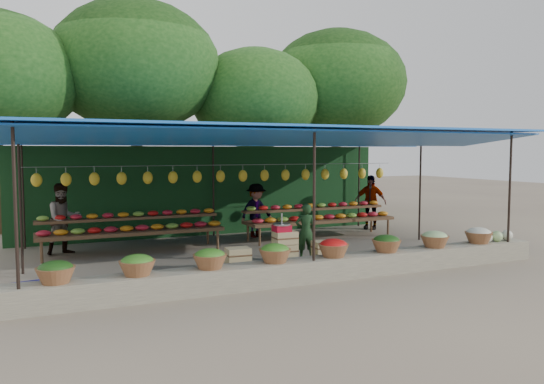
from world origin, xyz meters
name	(u,v)px	position (x,y,z in m)	size (l,w,h in m)	color
ground	(253,254)	(0.00, 0.00, 0.00)	(60.00, 60.00, 0.00)	#695A4D
stone_curb	(310,270)	(0.00, -2.75, 0.20)	(10.60, 0.55, 0.40)	#656051
stall_canopy	(252,137)	(0.00, 0.06, 2.68)	(10.80, 6.60, 2.82)	black
produce_baskets	(305,251)	(-0.10, -2.75, 0.56)	(8.98, 0.58, 0.34)	brown
netting_backdrop	(211,191)	(0.00, 3.15, 1.25)	(10.60, 0.06, 2.50)	#17411D
tree_row	(197,81)	(0.50, 6.09, 4.70)	(16.51, 5.50, 7.12)	#341E13
fruit_table_left	(132,227)	(-2.49, 1.35, 0.61)	(4.21, 0.95, 0.93)	#503820
fruit_table_right	(319,216)	(2.51, 1.35, 0.61)	(4.21, 0.95, 0.93)	#503820
crate_counter	(284,254)	(-0.04, -1.73, 0.31)	(2.37, 0.36, 0.77)	tan
weighing_scale	(282,227)	(-0.09, -1.73, 0.86)	(0.34, 0.34, 0.37)	#B70E26
vendor_seated	(306,232)	(0.81, -1.06, 0.62)	(0.45, 0.30, 1.23)	#18361A
customer_left	(64,219)	(-3.96, 1.77, 0.82)	(0.79, 0.62, 1.64)	slate
customer_mid	(256,211)	(0.99, 2.18, 0.74)	(0.96, 0.55, 1.48)	slate
customer_right	(370,202)	(4.75, 2.21, 0.82)	(0.96, 0.40, 1.64)	slate
blue_crate_front	(1,300)	(-5.06, -2.35, 0.13)	(0.44, 0.32, 0.26)	navy
blue_crate_back	(30,293)	(-4.66, -2.18, 0.15)	(0.51, 0.37, 0.31)	navy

